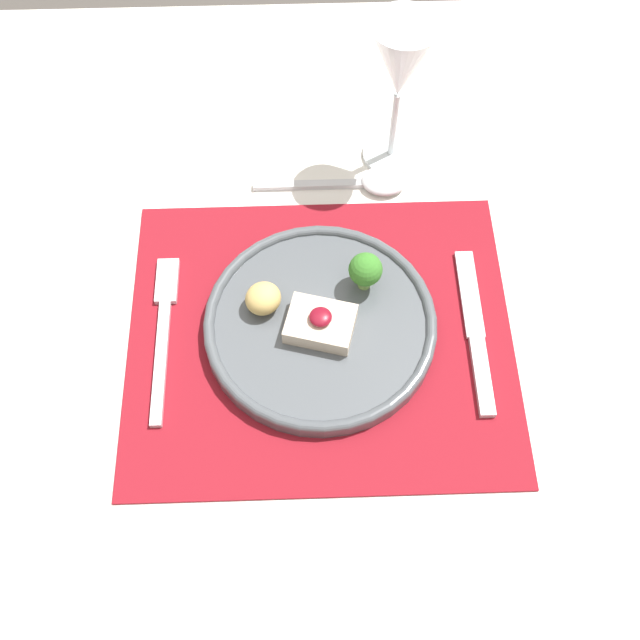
{
  "coord_description": "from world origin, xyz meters",
  "views": [
    {
      "loc": [
        -0.01,
        -0.37,
        1.44
      ],
      "look_at": [
        -0.0,
        0.01,
        0.76
      ],
      "focal_mm": 42.0,
      "sensor_mm": 36.0,
      "label": 1
    }
  ],
  "objects_px": {
    "dinner_plate": "(320,322)",
    "fork": "(164,325)",
    "knife": "(477,341)",
    "spoon": "(369,182)",
    "wine_glass_near": "(401,68)"
  },
  "relations": [
    {
      "from": "dinner_plate",
      "to": "spoon",
      "type": "height_order",
      "value": "dinner_plate"
    },
    {
      "from": "spoon",
      "to": "wine_glass_near",
      "type": "bearing_deg",
      "value": 55.07
    },
    {
      "from": "dinner_plate",
      "to": "wine_glass_near",
      "type": "relative_size",
      "value": 1.27
    },
    {
      "from": "fork",
      "to": "spoon",
      "type": "bearing_deg",
      "value": 38.51
    },
    {
      "from": "fork",
      "to": "wine_glass_near",
      "type": "xyz_separation_m",
      "value": [
        0.26,
        0.23,
        0.13
      ]
    },
    {
      "from": "dinner_plate",
      "to": "fork",
      "type": "bearing_deg",
      "value": 177.83
    },
    {
      "from": "fork",
      "to": "wine_glass_near",
      "type": "distance_m",
      "value": 0.38
    },
    {
      "from": "spoon",
      "to": "wine_glass_near",
      "type": "height_order",
      "value": "wine_glass_near"
    },
    {
      "from": "spoon",
      "to": "wine_glass_near",
      "type": "distance_m",
      "value": 0.14
    },
    {
      "from": "knife",
      "to": "wine_glass_near",
      "type": "xyz_separation_m",
      "value": [
        -0.07,
        0.26,
        0.13
      ]
    },
    {
      "from": "spoon",
      "to": "dinner_plate",
      "type": "bearing_deg",
      "value": -110.66
    },
    {
      "from": "knife",
      "to": "fork",
      "type": "bearing_deg",
      "value": 176.23
    },
    {
      "from": "dinner_plate",
      "to": "spoon",
      "type": "relative_size",
      "value": 1.35
    },
    {
      "from": "dinner_plate",
      "to": "knife",
      "type": "distance_m",
      "value": 0.17
    },
    {
      "from": "knife",
      "to": "spoon",
      "type": "height_order",
      "value": "spoon"
    }
  ]
}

